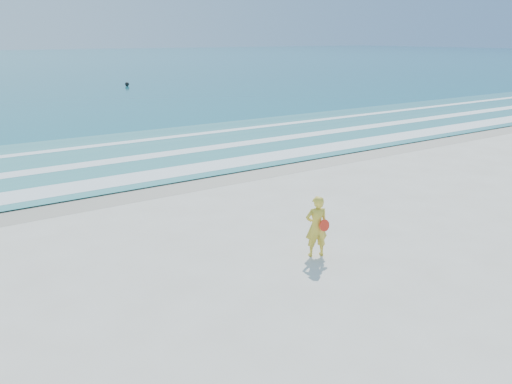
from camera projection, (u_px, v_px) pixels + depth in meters
ground at (360, 291)px, 9.91m from camera, size 400.00×400.00×0.00m
wet_sand at (171, 184)px, 17.06m from camera, size 400.00×2.40×0.00m
shallow at (122, 155)px, 21.02m from camera, size 400.00×10.00×0.01m
foam_near at (156, 174)px, 18.08m from camera, size 400.00×1.40×0.01m
foam_mid at (128, 159)px, 20.39m from camera, size 400.00×0.90×0.01m
foam_far at (103, 145)px, 23.01m from camera, size 400.00×0.60×0.01m
buoy at (127, 84)px, 50.03m from camera, size 0.42×0.42×0.42m
woman at (316, 226)px, 11.32m from camera, size 0.61×0.50×1.44m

